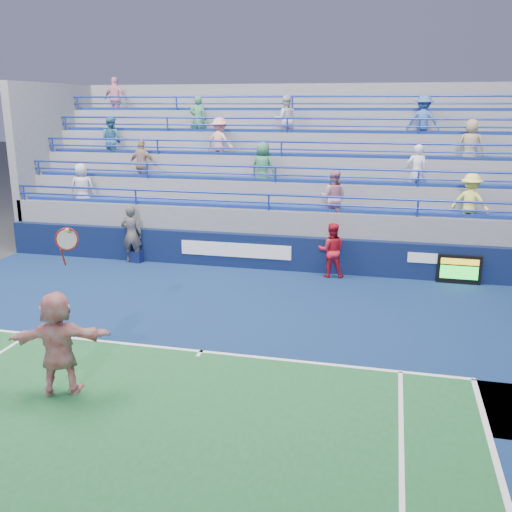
% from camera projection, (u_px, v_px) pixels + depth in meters
% --- Properties ---
extents(ground, '(120.00, 120.00, 0.00)m').
position_uv_depth(ground, '(201.00, 352.00, 12.06)').
color(ground, '#333538').
extents(sponsor_wall, '(18.00, 0.32, 1.10)m').
position_uv_depth(sponsor_wall, '(267.00, 252.00, 18.02)').
color(sponsor_wall, '#091835').
rests_on(sponsor_wall, ground).
extents(bleacher_stand, '(18.00, 5.62, 6.13)m').
position_uv_depth(bleacher_stand, '(289.00, 202.00, 21.31)').
color(bleacher_stand, slate).
rests_on(bleacher_stand, ground).
extents(serve_speed_board, '(1.24, 0.16, 0.86)m').
position_uv_depth(serve_speed_board, '(459.00, 270.00, 16.55)').
color(serve_speed_board, black).
rests_on(serve_speed_board, ground).
extents(judge_chair, '(0.45, 0.45, 0.70)m').
position_uv_depth(judge_chair, '(138.00, 255.00, 18.91)').
color(judge_chair, '#0D1541').
rests_on(judge_chair, ground).
extents(tennis_player, '(1.87, 1.16, 3.09)m').
position_uv_depth(tennis_player, '(58.00, 343.00, 10.15)').
color(tennis_player, white).
rests_on(tennis_player, ground).
extents(line_judge, '(0.75, 0.54, 1.92)m').
position_uv_depth(line_judge, '(132.00, 234.00, 18.66)').
color(line_judge, '#131535').
rests_on(line_judge, ground).
extents(ball_girl, '(0.89, 0.73, 1.67)m').
position_uv_depth(ball_girl, '(331.00, 250.00, 17.12)').
color(ball_girl, red).
rests_on(ball_girl, ground).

